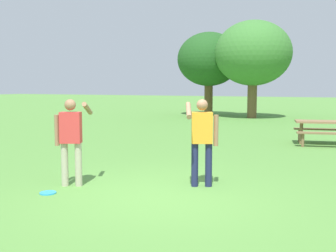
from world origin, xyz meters
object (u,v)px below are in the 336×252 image
Objects in this scene: picnic_table_near at (323,127)px; tree_tall_left at (209,60)px; person_thrower at (71,135)px; tree_broad_center at (253,54)px; frisbee at (48,193)px; person_catcher at (202,136)px.

picnic_table_near is 13.03m from tree_tall_left.
person_thrower is 0.85× the size of picnic_table_near.
tree_broad_center is (-0.08, 17.04, 2.71)m from person_thrower.
tree_tall_left is (-2.94, 18.60, 3.44)m from frisbee.
picnic_table_near is at bearing 74.06° from person_catcher.
person_thrower is 8.53m from picnic_table_near.
frisbee is (-0.05, -0.63, -0.95)m from person_thrower.
person_catcher is 16.52m from tree_broad_center.
person_catcher is 18.02m from tree_tall_left.
tree_broad_center is at bearing 90.27° from person_thrower.
picnic_table_near is (4.14, 7.45, -0.40)m from person_thrower.
frisbee is 9.12m from picnic_table_near.
person_thrower is 5.75× the size of frisbee.
tree_tall_left is 0.93× the size of tree_broad_center.
person_catcher is 5.75× the size of frisbee.
person_catcher is 0.85× the size of picnic_table_near.
tree_broad_center is at bearing 90.09° from frisbee.
tree_tall_left reaches higher than person_catcher.
tree_tall_left reaches higher than picnic_table_near.
person_catcher is 6.81m from picnic_table_near.
person_thrower and person_catcher have the same top height.
picnic_table_near is (1.87, 6.54, -0.40)m from person_catcher.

